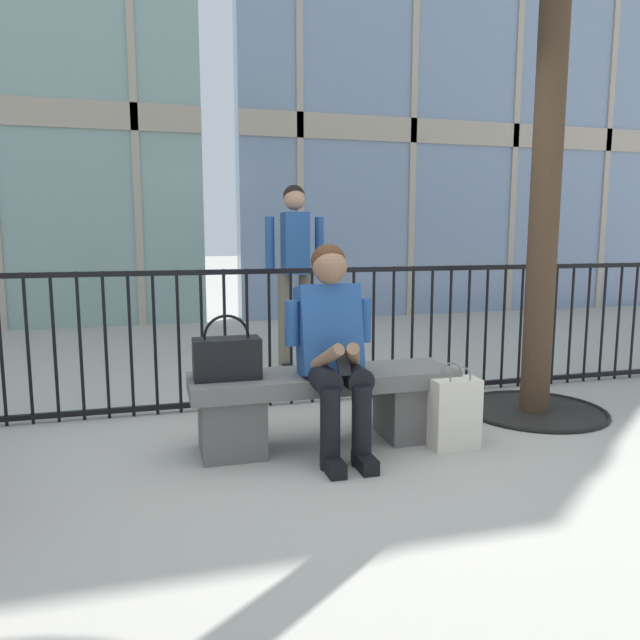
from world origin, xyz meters
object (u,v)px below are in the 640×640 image
object	(u,v)px
stone_bench	(324,401)
bystander_at_railing	(295,262)
seated_person_with_phone	(333,343)
shopping_bag	(454,413)
handbag_on_bench	(227,357)

from	to	relation	value
stone_bench	bystander_at_railing	distance (m)	2.23
seated_person_with_phone	bystander_at_railing	distance (m)	2.26
bystander_at_railing	stone_bench	bearing A→B (deg)	-98.44
shopping_bag	seated_person_with_phone	bearing A→B (deg)	169.61
handbag_on_bench	bystander_at_railing	xyz separation A→B (m)	(0.89, 2.09, 0.43)
handbag_on_bench	shopping_bag	bearing A→B (deg)	-10.80
seated_person_with_phone	handbag_on_bench	distance (m)	0.61
bystander_at_railing	seated_person_with_phone	bearing A→B (deg)	-97.62
seated_person_with_phone	shopping_bag	world-z (taller)	seated_person_with_phone
stone_bench	shopping_bag	xyz separation A→B (m)	(0.73, -0.26, -0.06)
seated_person_with_phone	shopping_bag	distance (m)	0.85
handbag_on_bench	shopping_bag	xyz separation A→B (m)	(1.31, -0.25, -0.36)
stone_bench	shopping_bag	world-z (taller)	shopping_bag
stone_bench	bystander_at_railing	bearing A→B (deg)	81.56
stone_bench	seated_person_with_phone	size ratio (longest dim) A/B	1.32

